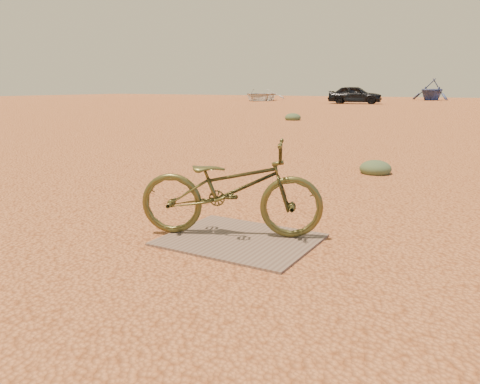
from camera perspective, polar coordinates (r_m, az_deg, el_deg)
The scene contains 8 objects.
ground at distance 4.42m, azimuth 2.15°, elevation -6.11°, with size 120.00×120.00×0.00m, color #CF7E49.
plywood_board at distance 4.45m, azimuth -0.00°, elevation -5.82°, with size 1.38×1.11×0.02m, color #6F5D4D.
bicycle at distance 4.45m, azimuth -1.13°, elevation 0.46°, with size 0.61×1.75×0.92m, color #484721.
car at distance 39.59m, azimuth 13.86°, elevation 11.45°, with size 1.69×4.21×1.43m, color black.
boat_near_left at distance 46.31m, azimuth 2.48°, elevation 11.75°, with size 3.86×5.40×1.12m, color silver.
boat_far_left at distance 51.37m, azimuth 22.36°, elevation 11.51°, with size 3.54×4.11×2.16m, color #3A4B7F.
kale_a at distance 8.16m, azimuth 16.15°, elevation 2.20°, with size 0.52×0.52×0.29m, color #536B46.
kale_c at distance 20.26m, azimuth 6.45°, elevation 8.70°, with size 0.69×0.69×0.38m, color #536B46.
Camera 1 is at (1.94, -3.71, 1.44)m, focal length 35.00 mm.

